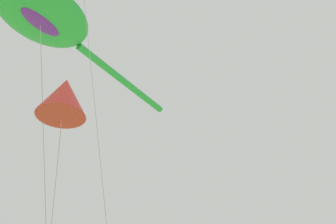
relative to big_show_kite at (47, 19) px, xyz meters
name	(u,v)px	position (x,y,z in m)	size (l,w,h in m)	color
big_show_kite	(47,19)	(0.00, 0.00, 0.00)	(10.31, 3.65, 13.69)	green
small_kite_box_yellow	(64,98)	(-0.82, -3.70, -5.86)	(2.25, 2.31, 7.91)	red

